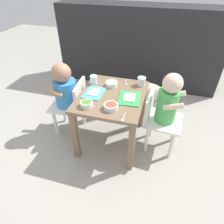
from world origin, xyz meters
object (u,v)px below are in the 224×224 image
cereal_bowl_left_side (112,84)px  veggie_bowl_far (111,106)px  veggie_bowl_near (86,104)px  food_tray_left (94,93)px  food_tray_right (129,98)px  seated_child_left (66,91)px  spoon_by_left_tray (123,118)px  seated_child_right (166,105)px  water_cup_left (141,82)px  dog (144,91)px  dining_table (112,104)px  water_cup_right (94,80)px  spoon_by_right_tray (126,83)px

cereal_bowl_left_side → veggie_bowl_far: (0.08, -0.31, 0.00)m
veggie_bowl_far → veggie_bowl_near: bearing=-174.3°
food_tray_left → food_tray_right: (0.28, 0.00, 0.00)m
seated_child_left → spoon_by_left_tray: bearing=-27.1°
seated_child_right → water_cup_left: (-0.22, 0.17, 0.07)m
dog → spoon_by_left_tray: (-0.05, -0.83, 0.27)m
seated_child_right → spoon_by_left_tray: seated_child_right is taller
food_tray_left → dog: bearing=60.1°
seated_child_right → veggie_bowl_far: bearing=-149.4°
seated_child_left → veggie_bowl_near: (0.28, -0.23, 0.07)m
dining_table → water_cup_left: 0.31m
water_cup_left → veggie_bowl_near: 0.52m
seated_child_left → seated_child_right: size_ratio=0.97×
veggie_bowl_near → food_tray_left: bearing=92.6°
cereal_bowl_left_side → veggie_bowl_near: (-0.09, -0.33, -0.00)m
cereal_bowl_left_side → veggie_bowl_far: same height
spoon_by_left_tray → food_tray_right: bearing=92.0°
water_cup_right → veggie_bowl_far: (0.24, -0.31, -0.01)m
seated_child_left → water_cup_right: 0.25m
cereal_bowl_left_side → seated_child_right: bearing=-11.7°
seated_child_left → seated_child_right: seated_child_right is taller
seated_child_left → food_tray_left: size_ratio=3.46×
seated_child_left → food_tray_left: 0.28m
veggie_bowl_far → spoon_by_left_tray: (0.11, -0.08, -0.02)m
food_tray_right → seated_child_right: bearing=11.9°
veggie_bowl_near → spoon_by_right_tray: 0.45m
food_tray_left → veggie_bowl_near: size_ratio=2.20×
food_tray_left → seated_child_left: bearing=169.9°
dining_table → seated_child_right: (0.41, 0.04, 0.05)m
seated_child_left → cereal_bowl_left_side: (0.37, 0.10, 0.07)m
seated_child_left → food_tray_left: bearing=-10.1°
food_tray_left → water_cup_right: bearing=110.8°
food_tray_left → food_tray_right: size_ratio=0.91×
spoon_by_right_tray → spoon_by_left_tray: bearing=-79.6°
dining_table → veggie_bowl_near: 0.26m
food_tray_right → water_cup_right: 0.37m
dining_table → water_cup_left: size_ratio=8.21×
seated_child_left → water_cup_left: bearing=16.7°
dining_table → dog: 0.63m
food_tray_left → water_cup_right: (-0.06, 0.15, 0.03)m
seated_child_left → seated_child_right: 0.83m
veggie_bowl_near → spoon_by_right_tray: bearing=64.2°
water_cup_right → food_tray_left: bearing=-69.2°
seated_child_left → spoon_by_left_tray: size_ratio=6.78×
veggie_bowl_near → dog: bearing=66.8°
dining_table → spoon_by_right_tray: (0.06, 0.21, 0.09)m
seated_child_right → water_cup_right: seated_child_right is taller
veggie_bowl_far → food_tray_left: bearing=138.9°
food_tray_right → water_cup_right: bearing=156.4°
food_tray_left → veggie_bowl_far: size_ratio=1.92×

